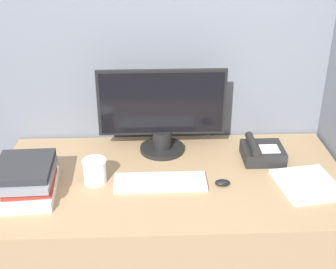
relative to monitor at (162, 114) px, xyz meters
name	(u,v)px	position (x,y,z in m)	size (l,w,h in m)	color
cubicle_panel_rear	(169,112)	(0.04, 0.18, -0.07)	(1.91, 0.04, 1.75)	slate
desk	(172,246)	(0.04, -0.25, -0.57)	(1.51, 0.79, 0.76)	#937551
monitor	(162,114)	(0.00, 0.00, 0.00)	(0.59, 0.21, 0.40)	black
keyboard	(160,182)	(-0.02, -0.30, -0.18)	(0.39, 0.13, 0.02)	silver
mouse	(223,183)	(0.24, -0.32, -0.18)	(0.06, 0.04, 0.02)	black
coffee_cup	(95,171)	(-0.29, -0.27, -0.14)	(0.10, 0.10, 0.10)	white
book_stack	(28,180)	(-0.55, -0.34, -0.12)	(0.24, 0.30, 0.13)	silver
desk_telephone	(262,152)	(0.45, -0.11, -0.15)	(0.18, 0.18, 0.10)	black
paper_pile	(307,184)	(0.60, -0.34, -0.18)	(0.27, 0.29, 0.02)	white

